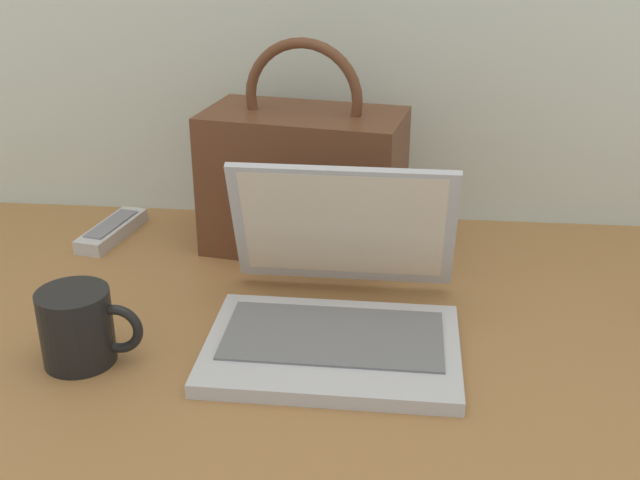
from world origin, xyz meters
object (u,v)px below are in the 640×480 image
(coffee_mug, at_px, (79,327))
(remote_control_near, at_px, (112,230))
(laptop, at_px, (336,304))
(handbag, at_px, (304,178))

(coffee_mug, relative_size, remote_control_near, 0.75)
(coffee_mug, height_order, remote_control_near, coffee_mug)
(laptop, xyz_separation_m, coffee_mug, (-0.30, -0.09, 0.00))
(laptop, bearing_deg, remote_control_near, 144.97)
(coffee_mug, bearing_deg, remote_control_near, 104.00)
(remote_control_near, distance_m, handbag, 0.34)
(laptop, xyz_separation_m, handbag, (-0.07, 0.27, 0.07))
(coffee_mug, bearing_deg, laptop, 17.06)
(laptop, xyz_separation_m, remote_control_near, (-0.39, 0.27, -0.03))
(coffee_mug, xyz_separation_m, remote_control_near, (-0.09, 0.37, -0.04))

